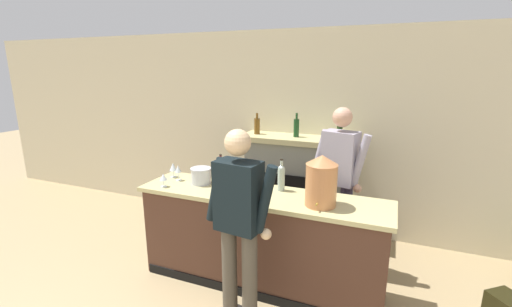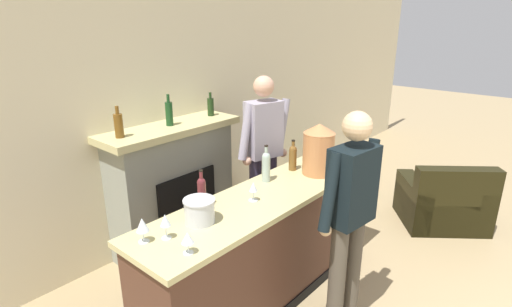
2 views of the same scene
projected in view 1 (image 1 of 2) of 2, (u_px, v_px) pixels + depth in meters
The scene contains 14 objects.
wall_back_panel at pixel (309, 133), 4.71m from camera, with size 12.00×0.07×2.75m.
bar_counter at pixel (260, 239), 3.56m from camera, with size 2.57×0.63×1.01m.
fireplace_stone at pixel (295, 185), 4.69m from camera, with size 1.48×0.52×1.68m.
person_customer at pixel (239, 225), 2.79m from camera, with size 0.66×0.34×1.79m.
person_bartender at pixel (338, 182), 3.75m from camera, with size 0.64×0.37×1.85m.
copper_dispenser at pixel (321, 181), 3.09m from camera, with size 0.29×0.33×0.48m.
ice_bucket_steel at pixel (201, 176), 3.73m from camera, with size 0.23×0.23×0.17m.
wine_bottle_burgundy_dark at pixel (281, 177), 3.50m from camera, with size 0.07×0.07×0.33m.
wine_bottle_cabernet_heavy at pixel (221, 169), 3.79m from camera, with size 0.07×0.07×0.31m.
wine_bottle_merlot_tall at pixel (318, 183), 3.35m from camera, with size 0.07×0.07×0.30m.
wine_glass_mid_counter at pixel (178, 169), 3.82m from camera, with size 0.07×0.07×0.18m.
wine_glass_front_left at pixel (173, 167), 3.93m from camera, with size 0.08×0.08×0.17m.
wine_glass_front_right at pixel (163, 177), 3.61m from camera, with size 0.08×0.08×0.15m.
wine_glass_back_row at pixel (241, 181), 3.48m from camera, with size 0.07×0.07×0.16m.
Camera 1 is at (1.07, -0.52, 2.23)m, focal length 24.00 mm.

